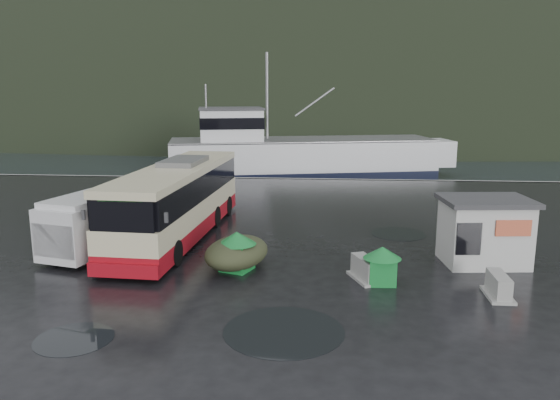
# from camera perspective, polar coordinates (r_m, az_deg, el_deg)

# --- Properties ---
(ground) EXTENTS (160.00, 160.00, 0.00)m
(ground) POSITION_cam_1_polar(r_m,az_deg,el_deg) (21.21, -3.02, -6.63)
(ground) COLOR black
(ground) RESTS_ON ground
(harbor_water) EXTENTS (300.00, 180.00, 0.02)m
(harbor_water) POSITION_cam_1_polar(r_m,az_deg,el_deg) (130.15, 3.48, 8.76)
(harbor_water) COLOR black
(harbor_water) RESTS_ON ground
(quay_edge) EXTENTS (160.00, 0.60, 1.50)m
(quay_edge) POSITION_cam_1_polar(r_m,az_deg,el_deg) (40.60, 0.72, 2.26)
(quay_edge) COLOR #999993
(quay_edge) RESTS_ON ground
(headland) EXTENTS (780.00, 540.00, 570.00)m
(headland) POSITION_cam_1_polar(r_m,az_deg,el_deg) (270.13, 6.28, 10.24)
(headland) COLOR black
(headland) RESTS_ON ground
(coach_bus) EXTENTS (3.75, 12.40, 3.46)m
(coach_bus) POSITION_cam_1_polar(r_m,az_deg,el_deg) (25.29, -10.47, -3.78)
(coach_bus) COLOR beige
(coach_bus) RESTS_ON ground
(white_van) EXTENTS (3.45, 6.24, 2.47)m
(white_van) POSITION_cam_1_polar(r_m,az_deg,el_deg) (24.17, -17.90, -4.89)
(white_van) COLOR silver
(white_van) RESTS_ON ground
(waste_bin_left) EXTENTS (1.35, 1.35, 1.46)m
(waste_bin_left) POSITION_cam_1_polar(r_m,az_deg,el_deg) (20.53, -4.50, -7.29)
(waste_bin_left) COLOR #157830
(waste_bin_left) RESTS_ON ground
(waste_bin_right) EXTENTS (0.98, 0.98, 1.32)m
(waste_bin_right) POSITION_cam_1_polar(r_m,az_deg,el_deg) (19.45, 10.53, -8.55)
(waste_bin_right) COLOR #157830
(waste_bin_right) RESTS_ON ground
(dome_tent) EXTENTS (3.07, 3.56, 1.18)m
(dome_tent) POSITION_cam_1_polar(r_m,az_deg,el_deg) (20.79, -4.52, -7.04)
(dome_tent) COLOR #323721
(dome_tent) RESTS_ON ground
(ticket_kiosk) EXTENTS (3.51, 2.79, 2.56)m
(ticket_kiosk) POSITION_cam_1_polar(r_m,az_deg,el_deg) (22.60, 20.33, -6.21)
(ticket_kiosk) COLOR beige
(ticket_kiosk) RESTS_ON ground
(jersey_barrier_a) EXTENTS (1.32, 1.77, 0.79)m
(jersey_barrier_a) POSITION_cam_1_polar(r_m,az_deg,el_deg) (19.72, 8.90, -8.21)
(jersey_barrier_a) COLOR #999993
(jersey_barrier_a) RESTS_ON ground
(jersey_barrier_b) EXTENTS (0.78, 1.54, 0.76)m
(jersey_barrier_b) POSITION_cam_1_polar(r_m,az_deg,el_deg) (19.33, 21.78, -9.35)
(jersey_barrier_b) COLOR #999993
(jersey_barrier_b) RESTS_ON ground
(fishing_trawler) EXTENTS (28.53, 11.94, 11.15)m
(fishing_trawler) POSITION_cam_1_polar(r_m,az_deg,el_deg) (49.87, 2.35, 4.02)
(fishing_trawler) COLOR silver
(fishing_trawler) RESTS_ON ground
(puddles) EXTENTS (12.48, 13.94, 0.01)m
(puddles) POSITION_cam_1_polar(r_m,az_deg,el_deg) (18.20, 1.53, -9.77)
(puddles) COLOR black
(puddles) RESTS_ON ground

